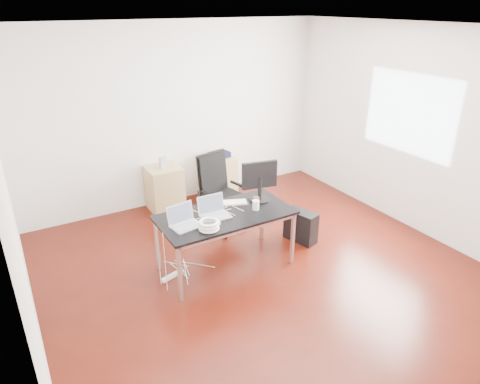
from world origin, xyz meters
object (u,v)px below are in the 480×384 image
filing_cabinet_left (165,188)px  pc_tower (301,226)px  desk (225,218)px  office_chair (220,188)px  filing_cabinet_right (218,177)px

filing_cabinet_left → pc_tower: 2.24m
desk → office_chair: office_chair is taller
office_chair → filing_cabinet_right: size_ratio=1.54×
desk → pc_tower: 1.27m
office_chair → pc_tower: office_chair is taller
pc_tower → filing_cabinet_right: bearing=83.8°
filing_cabinet_right → pc_tower: bearing=-80.7°
desk → pc_tower: (1.19, 0.04, -0.46)m
filing_cabinet_right → filing_cabinet_left: bearing=180.0°
office_chair → filing_cabinet_left: size_ratio=1.54×
office_chair → desk: bearing=-126.1°
filing_cabinet_left → office_chair: bearing=-63.5°
desk → filing_cabinet_right: (0.88, 1.90, -0.33)m
desk → filing_cabinet_right: desk is taller
filing_cabinet_right → pc_tower: size_ratio=1.56×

